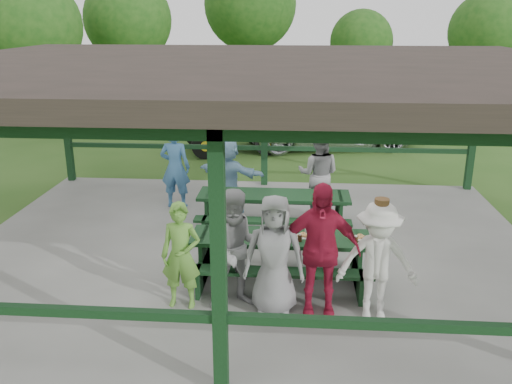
# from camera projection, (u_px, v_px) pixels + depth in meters

# --- Properties ---
(ground) EXTENTS (90.00, 90.00, 0.00)m
(ground) POSITION_uv_depth(u_px,v_px,m) (251.00, 253.00, 9.57)
(ground) COLOR #2A5019
(ground) RESTS_ON ground
(concrete_slab) EXTENTS (10.00, 8.00, 0.10)m
(concrete_slab) POSITION_uv_depth(u_px,v_px,m) (251.00, 251.00, 9.56)
(concrete_slab) COLOR slate
(concrete_slab) RESTS_ON ground
(pavilion_structure) EXTENTS (10.60, 8.60, 3.24)m
(pavilion_structure) POSITION_uv_depth(u_px,v_px,m) (250.00, 71.00, 8.59)
(pavilion_structure) COLOR black
(pavilion_structure) RESTS_ON concrete_slab
(picnic_table_near) EXTENTS (2.69, 1.39, 0.75)m
(picnic_table_near) POSITION_uv_depth(u_px,v_px,m) (280.00, 253.00, 8.22)
(picnic_table_near) COLOR black
(picnic_table_near) RESTS_ON concrete_slab
(picnic_table_far) EXTENTS (2.81, 1.39, 0.75)m
(picnic_table_far) POSITION_uv_depth(u_px,v_px,m) (274.00, 208.00, 10.12)
(picnic_table_far) COLOR black
(picnic_table_far) RESTS_ON concrete_slab
(table_setting) EXTENTS (2.32, 0.45, 0.10)m
(table_setting) POSITION_uv_depth(u_px,v_px,m) (285.00, 233.00, 8.16)
(table_setting) COLOR white
(table_setting) RESTS_ON picnic_table_near
(contestant_green) EXTENTS (0.57, 0.38, 1.52)m
(contestant_green) POSITION_uv_depth(u_px,v_px,m) (181.00, 256.00, 7.44)
(contestant_green) COLOR #5E9A36
(contestant_green) RESTS_ON concrete_slab
(contestant_grey_left) EXTENTS (0.98, 0.85, 1.71)m
(contestant_grey_left) POSITION_uv_depth(u_px,v_px,m) (238.00, 249.00, 7.42)
(contestant_grey_left) COLOR gray
(contestant_grey_left) RESTS_ON concrete_slab
(contestant_grey_mid) EXTENTS (0.84, 0.57, 1.69)m
(contestant_grey_mid) POSITION_uv_depth(u_px,v_px,m) (274.00, 255.00, 7.25)
(contestant_grey_mid) COLOR gray
(contestant_grey_mid) RESTS_ON concrete_slab
(contestant_red) EXTENTS (1.10, 0.46, 1.88)m
(contestant_red) POSITION_uv_depth(u_px,v_px,m) (319.00, 250.00, 7.19)
(contestant_red) COLOR #A61836
(contestant_red) RESTS_ON concrete_slab
(contestant_white_fedora) EXTENTS (1.08, 0.65, 1.70)m
(contestant_white_fedora) POSITION_uv_depth(u_px,v_px,m) (377.00, 261.00, 7.12)
(contestant_white_fedora) COLOR silver
(contestant_white_fedora) RESTS_ON concrete_slab
(spectator_lblue) EXTENTS (1.54, 0.98, 1.59)m
(spectator_lblue) POSITION_uv_depth(u_px,v_px,m) (228.00, 175.00, 11.04)
(spectator_lblue) COLOR #8BB8D7
(spectator_lblue) RESTS_ON concrete_slab
(spectator_blue) EXTENTS (0.66, 0.46, 1.73)m
(spectator_blue) POSITION_uv_depth(u_px,v_px,m) (175.00, 167.00, 11.36)
(spectator_blue) COLOR teal
(spectator_blue) RESTS_ON concrete_slab
(spectator_grey) EXTENTS (0.95, 0.80, 1.74)m
(spectator_grey) POSITION_uv_depth(u_px,v_px,m) (319.00, 174.00, 10.86)
(spectator_grey) COLOR gray
(spectator_grey) RESTS_ON concrete_slab
(pickup_truck) EXTENTS (5.88, 3.54, 1.53)m
(pickup_truck) POSITION_uv_depth(u_px,v_px,m) (332.00, 122.00, 17.24)
(pickup_truck) COLOR silver
(pickup_truck) RESTS_ON ground
(farm_trailer) EXTENTS (4.02, 2.49, 1.40)m
(farm_trailer) POSITION_uv_depth(u_px,v_px,m) (231.00, 129.00, 16.57)
(farm_trailer) COLOR navy
(farm_trailer) RESTS_ON ground
(tree_far_left) EXTENTS (3.60, 3.60, 5.63)m
(tree_far_left) POSITION_uv_depth(u_px,v_px,m) (128.00, 20.00, 22.37)
(tree_far_left) COLOR black
(tree_far_left) RESTS_ON ground
(tree_left) EXTENTS (4.21, 4.21, 6.57)m
(tree_left) POSITION_uv_depth(u_px,v_px,m) (250.00, 5.00, 24.70)
(tree_left) COLOR black
(tree_left) RESTS_ON ground
(tree_mid) EXTENTS (2.73, 2.73, 4.27)m
(tree_mid) POSITION_uv_depth(u_px,v_px,m) (361.00, 42.00, 23.72)
(tree_mid) COLOR black
(tree_mid) RESTS_ON ground
(tree_right) EXTENTS (3.17, 3.17, 4.96)m
(tree_right) POSITION_uv_depth(u_px,v_px,m) (488.00, 32.00, 22.03)
(tree_right) COLOR black
(tree_right) RESTS_ON ground
(tree_edge_left) EXTENTS (3.44, 3.44, 5.38)m
(tree_edge_left) POSITION_uv_depth(u_px,v_px,m) (32.00, 26.00, 18.77)
(tree_edge_left) COLOR black
(tree_edge_left) RESTS_ON ground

